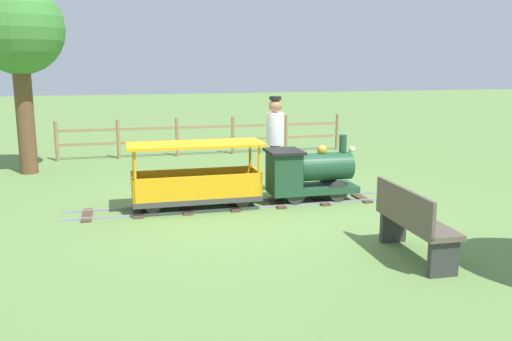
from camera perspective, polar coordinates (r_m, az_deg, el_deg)
ground_plane at (r=8.48m, az=-0.61°, el=-3.68°), size 60.00×60.00×0.00m
track at (r=8.49m, az=-0.16°, el=-3.54°), size 0.67×5.70×0.04m
locomotive at (r=8.63m, az=5.46°, el=-0.15°), size 0.63×1.45×1.02m
passenger_car at (r=8.23m, az=-6.26°, el=-1.16°), size 0.73×2.00×0.97m
conductor_person at (r=9.29m, az=2.01°, el=3.65°), size 0.30×0.30×1.62m
park_bench at (r=6.40m, az=16.07°, el=-5.27°), size 1.31×0.44×0.82m
oak_tree_near at (r=11.63m, az=-23.59°, el=13.05°), size 1.74×1.74×3.68m
fence_section at (r=13.03m, az=-5.30°, el=3.73°), size 0.08×6.78×0.90m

